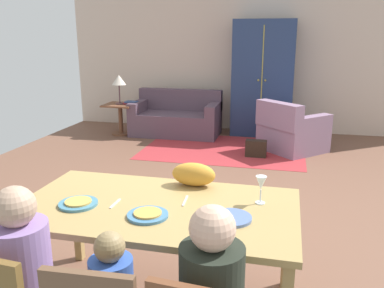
{
  "coord_description": "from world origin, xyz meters",
  "views": [
    {
      "loc": [
        0.87,
        -3.88,
        1.82
      ],
      "look_at": [
        0.04,
        -0.38,
        0.85
      ],
      "focal_mm": 37.8,
      "sensor_mm": 36.0,
      "label": 1
    }
  ],
  "objects_px": {
    "plate_near_child": "(148,215)",
    "handbag": "(256,149)",
    "side_table": "(120,115)",
    "plate_near_man": "(78,204)",
    "book_lower": "(129,103)",
    "dining_table": "(157,214)",
    "cat": "(194,174)",
    "armoire": "(263,79)",
    "book_upper": "(131,102)",
    "table_lamp": "(119,81)",
    "wine_glass": "(261,184)",
    "couch": "(177,118)",
    "armchair": "(291,132)",
    "plate_near_woman": "(231,218)"
  },
  "relations": [
    {
      "from": "plate_near_child",
      "to": "handbag",
      "type": "xyz_separation_m",
      "value": [
        0.35,
        3.95,
        -0.64
      ]
    },
    {
      "from": "side_table",
      "to": "handbag",
      "type": "distance_m",
      "value": 2.78
    },
    {
      "from": "plate_near_man",
      "to": "side_table",
      "type": "xyz_separation_m",
      "value": [
        -1.77,
        4.79,
        -0.39
      ]
    },
    {
      "from": "book_lower",
      "to": "plate_near_man",
      "type": "bearing_deg",
      "value": -71.73
    },
    {
      "from": "plate_near_man",
      "to": "book_lower",
      "type": "xyz_separation_m",
      "value": [
        -1.6,
        4.83,
        -0.18
      ]
    },
    {
      "from": "dining_table",
      "to": "handbag",
      "type": "xyz_separation_m",
      "value": [
        0.35,
        3.77,
        -0.56
      ]
    },
    {
      "from": "cat",
      "to": "armoire",
      "type": "distance_m",
      "value": 4.9
    },
    {
      "from": "plate_near_man",
      "to": "book_upper",
      "type": "height_order",
      "value": "plate_near_man"
    },
    {
      "from": "table_lamp",
      "to": "book_upper",
      "type": "distance_m",
      "value": 0.44
    },
    {
      "from": "wine_glass",
      "to": "handbag",
      "type": "height_order",
      "value": "wine_glass"
    },
    {
      "from": "plate_near_man",
      "to": "table_lamp",
      "type": "relative_size",
      "value": 0.46
    },
    {
      "from": "couch",
      "to": "book_lower",
      "type": "relative_size",
      "value": 7.38
    },
    {
      "from": "plate_near_man",
      "to": "armoire",
      "type": "xyz_separation_m",
      "value": [
        0.81,
        5.4,
        0.28
      ]
    },
    {
      "from": "couch",
      "to": "handbag",
      "type": "bearing_deg",
      "value": -36.03
    },
    {
      "from": "wine_glass",
      "to": "armchair",
      "type": "distance_m",
      "value": 4.1
    },
    {
      "from": "armchair",
      "to": "armoire",
      "type": "distance_m",
      "value": 1.39
    },
    {
      "from": "couch",
      "to": "book_lower",
      "type": "height_order",
      "value": "couch"
    },
    {
      "from": "dining_table",
      "to": "book_lower",
      "type": "xyz_separation_m",
      "value": [
        -2.09,
        4.71,
        -0.1
      ]
    },
    {
      "from": "armchair",
      "to": "plate_near_man",
      "type": "bearing_deg",
      "value": -107.35
    },
    {
      "from": "table_lamp",
      "to": "book_lower",
      "type": "xyz_separation_m",
      "value": [
        0.17,
        0.04,
        -0.41
      ]
    },
    {
      "from": "book_upper",
      "to": "wine_glass",
      "type": "bearing_deg",
      "value": -59.21
    },
    {
      "from": "dining_table",
      "to": "plate_near_child",
      "type": "relative_size",
      "value": 7.19
    },
    {
      "from": "plate_near_woman",
      "to": "side_table",
      "type": "bearing_deg",
      "value": 120.03
    },
    {
      "from": "armchair",
      "to": "armoire",
      "type": "xyz_separation_m",
      "value": [
        -0.55,
        1.05,
        0.73
      ]
    },
    {
      "from": "armchair",
      "to": "book_lower",
      "type": "height_order",
      "value": "armchair"
    },
    {
      "from": "wine_glass",
      "to": "cat",
      "type": "distance_m",
      "value": 0.54
    },
    {
      "from": "armchair",
      "to": "table_lamp",
      "type": "distance_m",
      "value": 3.24
    },
    {
      "from": "dining_table",
      "to": "cat",
      "type": "relative_size",
      "value": 5.61
    },
    {
      "from": "dining_table",
      "to": "armoire",
      "type": "relative_size",
      "value": 0.86
    },
    {
      "from": "handbag",
      "to": "wine_glass",
      "type": "bearing_deg",
      "value": -85.33
    },
    {
      "from": "plate_near_man",
      "to": "cat",
      "type": "relative_size",
      "value": 0.78
    },
    {
      "from": "plate_near_man",
      "to": "table_lamp",
      "type": "distance_m",
      "value": 5.11
    },
    {
      "from": "couch",
      "to": "book_lower",
      "type": "distance_m",
      "value": 0.93
    },
    {
      "from": "handbag",
      "to": "side_table",
      "type": "bearing_deg",
      "value": 161.03
    },
    {
      "from": "couch",
      "to": "plate_near_woman",
      "type": "bearing_deg",
      "value": -70.99
    },
    {
      "from": "wine_glass",
      "to": "side_table",
      "type": "bearing_deg",
      "value": 122.94
    },
    {
      "from": "wine_glass",
      "to": "side_table",
      "type": "height_order",
      "value": "wine_glass"
    },
    {
      "from": "couch",
      "to": "book_upper",
      "type": "height_order",
      "value": "couch"
    },
    {
      "from": "armoire",
      "to": "side_table",
      "type": "relative_size",
      "value": 3.62
    },
    {
      "from": "dining_table",
      "to": "wine_glass",
      "type": "distance_m",
      "value": 0.7
    },
    {
      "from": "dining_table",
      "to": "book_upper",
      "type": "height_order",
      "value": "dining_table"
    },
    {
      "from": "couch",
      "to": "book_upper",
      "type": "bearing_deg",
      "value": -164.41
    },
    {
      "from": "wine_glass",
      "to": "couch",
      "type": "height_order",
      "value": "wine_glass"
    },
    {
      "from": "plate_near_child",
      "to": "book_upper",
      "type": "relative_size",
      "value": 1.14
    },
    {
      "from": "dining_table",
      "to": "armchair",
      "type": "relative_size",
      "value": 1.49
    },
    {
      "from": "side_table",
      "to": "book_upper",
      "type": "xyz_separation_m",
      "value": [
        0.21,
        0.03,
        0.24
      ]
    },
    {
      "from": "plate_near_child",
      "to": "table_lamp",
      "type": "relative_size",
      "value": 0.46
    },
    {
      "from": "plate_near_child",
      "to": "book_upper",
      "type": "xyz_separation_m",
      "value": [
        -2.05,
        4.88,
        -0.15
      ]
    },
    {
      "from": "couch",
      "to": "book_lower",
      "type": "xyz_separation_m",
      "value": [
        -0.85,
        -0.22,
        0.29
      ]
    },
    {
      "from": "plate_near_child",
      "to": "wine_glass",
      "type": "distance_m",
      "value": 0.75
    }
  ]
}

